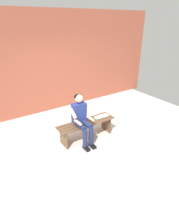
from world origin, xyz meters
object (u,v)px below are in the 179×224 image
object	(u,v)px
person_seated	(82,118)
book_open	(101,116)
bench_near	(86,126)
apple	(92,118)

from	to	relation	value
person_seated	book_open	size ratio (longest dim) A/B	3.11
bench_near	book_open	world-z (taller)	book_open
person_seated	book_open	distance (m)	0.75
apple	book_open	world-z (taller)	apple
bench_near	book_open	distance (m)	0.52
apple	bench_near	bearing A→B (deg)	8.63
bench_near	person_seated	size ratio (longest dim) A/B	1.23
person_seated	apple	size ratio (longest dim) A/B	16.56
bench_near	apple	distance (m)	0.25
book_open	bench_near	bearing A→B (deg)	2.72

